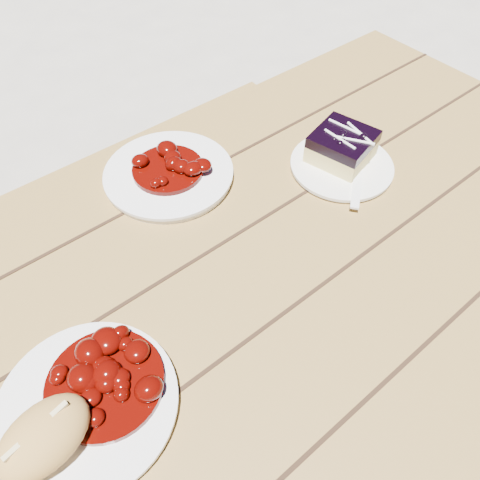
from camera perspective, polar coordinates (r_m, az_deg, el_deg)
picnic_table at (r=0.81m, az=-12.81°, el=-19.84°), size 2.00×1.55×0.75m
main_plate at (r=0.65m, az=-18.03°, el=-18.61°), size 0.22×0.22×0.02m
goulash_stew at (r=0.62m, az=-16.43°, el=-15.87°), size 0.15×0.15×0.04m
bread_roll at (r=0.61m, az=-22.83°, el=-21.31°), size 0.13×0.10×0.06m
dessert_plate at (r=0.91m, az=12.26°, el=8.79°), size 0.19×0.19×0.01m
blueberry_cake at (r=0.90m, az=12.35°, el=11.14°), size 0.12×0.12×0.06m
fork_dessert at (r=0.87m, az=14.09°, el=6.68°), size 0.14×0.12×0.00m
second_plate at (r=0.87m, az=-8.66°, el=7.86°), size 0.23×0.23×0.02m
second_stew at (r=0.85m, az=-8.89°, el=9.29°), size 0.13×0.13×0.04m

